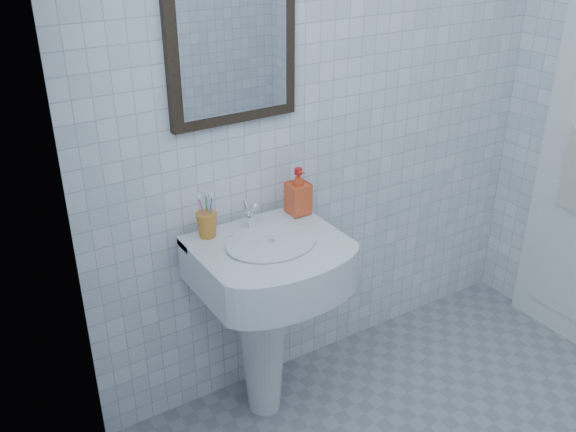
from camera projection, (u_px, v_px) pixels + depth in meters
wall_back at (333, 99)px, 2.60m from camera, size 2.20×0.02×2.50m
wall_left at (229, 351)px, 1.16m from camera, size 0.02×2.40×2.50m
washbasin at (265, 298)px, 2.52m from camera, size 0.55×0.41×0.85m
faucet at (250, 216)px, 2.45m from camera, size 0.05×0.10×0.11m
toothbrush_cup at (207, 225)px, 2.38m from camera, size 0.10×0.10×0.10m
soap_dispenser at (298, 191)px, 2.54m from camera, size 0.09×0.09×0.19m
wall_mirror at (232, 36)px, 2.23m from camera, size 0.50×0.04×0.62m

